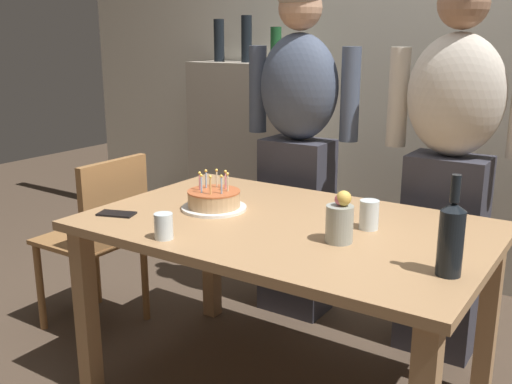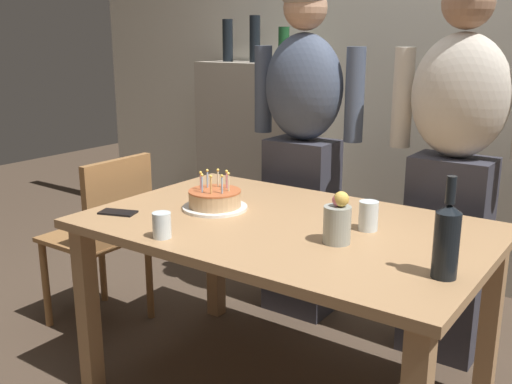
{
  "view_description": "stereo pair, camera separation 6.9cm",
  "coord_description": "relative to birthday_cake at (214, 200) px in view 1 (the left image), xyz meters",
  "views": [
    {
      "loc": [
        1.06,
        -1.82,
        1.42
      ],
      "look_at": [
        -0.13,
        -0.01,
        0.84
      ],
      "focal_mm": 41.02,
      "sensor_mm": 36.0,
      "label": 1
    },
    {
      "loc": [
        1.12,
        -1.78,
        1.42
      ],
      "look_at": [
        -0.13,
        -0.01,
        0.84
      ],
      "focal_mm": 41.02,
      "sensor_mm": 36.0,
      "label": 2
    }
  ],
  "objects": [
    {
      "name": "cell_phone",
      "position": [
        -0.28,
        -0.27,
        -0.03
      ],
      "size": [
        0.16,
        0.12,
        0.01
      ],
      "primitive_type": "cube",
      "rotation": [
        0.0,
        0.0,
        0.33
      ],
      "color": "black",
      "rests_on": "dining_table"
    },
    {
      "name": "birthday_cake",
      "position": [
        0.0,
        0.0,
        0.0
      ],
      "size": [
        0.26,
        0.26,
        0.16
      ],
      "color": "white",
      "rests_on": "dining_table"
    },
    {
      "name": "water_glass_far",
      "position": [
        0.62,
        0.11,
        0.02
      ],
      "size": [
        0.07,
        0.07,
        0.11
      ],
      "primitive_type": "cylinder",
      "color": "silver",
      "rests_on": "dining_table"
    },
    {
      "name": "person_man_bearded",
      "position": [
        -0.02,
        0.73,
        0.1
      ],
      "size": [
        0.61,
        0.27,
        1.66
      ],
      "rotation": [
        0.0,
        0.0,
        3.14
      ],
      "color": "#33333D",
      "rests_on": "ground_plane"
    },
    {
      "name": "back_wall",
      "position": [
        0.33,
        1.56,
        0.52
      ],
      "size": [
        5.2,
        0.1,
        2.6
      ],
      "primitive_type": "cube",
      "color": "beige",
      "rests_on": "ground_plane"
    },
    {
      "name": "wine_bottle",
      "position": [
        0.99,
        -0.16,
        0.08
      ],
      "size": [
        0.07,
        0.07,
        0.3
      ],
      "color": "black",
      "rests_on": "dining_table"
    },
    {
      "name": "person_woman_cardigan",
      "position": [
        0.73,
        0.73,
        0.1
      ],
      "size": [
        0.61,
        0.27,
        1.66
      ],
      "rotation": [
        0.0,
        0.0,
        3.14
      ],
      "color": "#33333D",
      "rests_on": "ground_plane"
    },
    {
      "name": "flower_vase",
      "position": [
        0.59,
        -0.08,
        0.04
      ],
      "size": [
        0.09,
        0.09,
        0.18
      ],
      "color": "#999E93",
      "rests_on": "dining_table"
    },
    {
      "name": "water_glass_near",
      "position": [
        0.07,
        -0.38,
        0.01
      ],
      "size": [
        0.07,
        0.07,
        0.09
      ],
      "primitive_type": "cylinder",
      "color": "silver",
      "rests_on": "dining_table"
    },
    {
      "name": "shelf_cabinet",
      "position": [
        -0.75,
        1.34,
        -0.14
      ],
      "size": [
        0.77,
        0.3,
        1.55
      ],
      "color": "#9E9384",
      "rests_on": "ground_plane"
    },
    {
      "name": "dining_chair",
      "position": [
        -0.69,
        0.01,
        -0.26
      ],
      "size": [
        0.42,
        0.42,
        0.87
      ],
      "rotation": [
        0.0,
        0.0,
        -1.57
      ],
      "color": "olive",
      "rests_on": "ground_plane"
    },
    {
      "name": "dining_table",
      "position": [
        0.33,
        0.01,
        -0.13
      ],
      "size": [
        1.5,
        0.96,
        0.74
      ],
      "color": "#A37A51",
      "rests_on": "ground_plane"
    }
  ]
}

